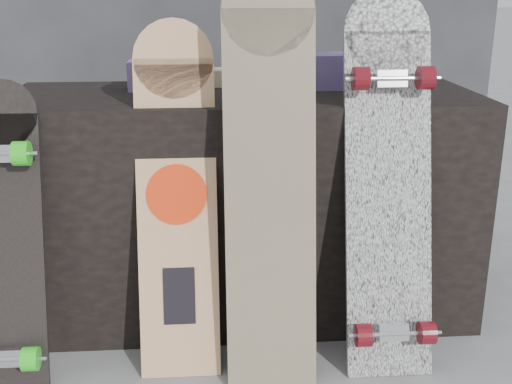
{
  "coord_description": "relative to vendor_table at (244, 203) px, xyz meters",
  "views": [
    {
      "loc": [
        -0.12,
        -1.68,
        1.16
      ],
      "look_at": [
        0.02,
        0.2,
        0.54
      ],
      "focal_mm": 45.0,
      "sensor_mm": 36.0,
      "label": 1
    }
  ],
  "objects": [
    {
      "name": "longboard_cascadia",
      "position": [
        0.42,
        -0.36,
        0.2
      ],
      "size": [
        0.26,
        0.37,
        1.15
      ],
      "rotation": [
        -0.26,
        0.0,
        0.0
      ],
      "color": "white",
      "rests_on": "ground"
    },
    {
      "name": "vendor_table",
      "position": [
        0.0,
        0.0,
        0.0
      ],
      "size": [
        1.6,
        0.6,
        0.8
      ],
      "primitive_type": "cube",
      "color": "black",
      "rests_on": "ground"
    },
    {
      "name": "longboard_geisha",
      "position": [
        -0.22,
        -0.32,
        0.16
      ],
      "size": [
        0.24,
        0.29,
        1.06
      ],
      "rotation": [
        -0.26,
        0.0,
        0.0
      ],
      "color": "beige",
      "rests_on": "ground"
    },
    {
      "name": "merch_box_flat",
      "position": [
        -0.01,
        0.16,
        0.43
      ],
      "size": [
        0.22,
        0.1,
        0.06
      ],
      "primitive_type": "cube",
      "color": "#D1B78C",
      "rests_on": "vendor_table"
    },
    {
      "name": "merch_box_purple",
      "position": [
        -0.3,
        0.09,
        0.45
      ],
      "size": [
        0.18,
        0.12,
        0.1
      ],
      "primitive_type": "cube",
      "color": "#51356E",
      "rests_on": "vendor_table"
    },
    {
      "name": "longboard_celtic",
      "position": [
        0.05,
        -0.41,
        0.25
      ],
      "size": [
        0.27,
        0.25,
        1.22
      ],
      "rotation": [
        -0.19,
        0.0,
        0.0
      ],
      "color": "#D1B88F",
      "rests_on": "ground"
    },
    {
      "name": "ground",
      "position": [
        0.0,
        -0.5,
        -0.4
      ],
      "size": [
        60.0,
        60.0,
        0.0
      ],
      "primitive_type": "plane",
      "color": "slate",
      "rests_on": "ground"
    },
    {
      "name": "skateboard_dark",
      "position": [
        -0.71,
        -0.41,
        0.06
      ],
      "size": [
        0.2,
        0.3,
        0.9
      ],
      "rotation": [
        -0.24,
        0.0,
        0.0
      ],
      "color": "black",
      "rests_on": "ground"
    },
    {
      "name": "merch_box_small",
      "position": [
        0.3,
        0.08,
        0.46
      ],
      "size": [
        0.14,
        0.14,
        0.12
      ],
      "primitive_type": "cube",
      "color": "#51356E",
      "rests_on": "vendor_table"
    }
  ]
}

